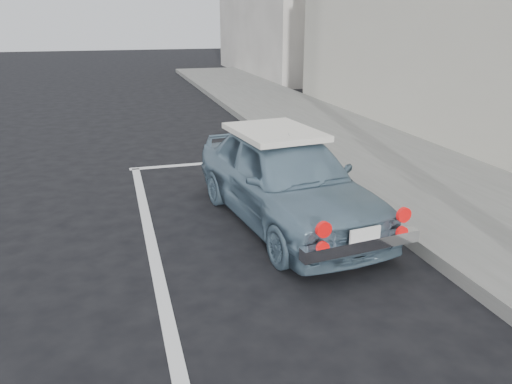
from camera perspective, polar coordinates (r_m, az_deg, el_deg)
pline_front at (r=8.74m, az=-4.40°, el=3.40°), size 3.00×0.12×0.01m
pline_side at (r=5.31m, az=-11.44°, el=-7.83°), size 0.12×7.00×0.01m
retro_coupe at (r=6.01m, az=3.42°, el=1.66°), size 1.73×3.45×1.13m
cat at (r=5.14m, az=10.59°, el=-7.37°), size 0.31×0.43×0.24m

